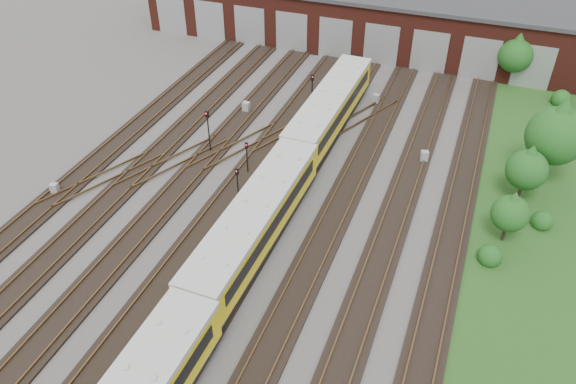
% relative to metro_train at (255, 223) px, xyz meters
% --- Properties ---
extents(ground, '(120.00, 120.00, 0.00)m').
position_rel_metro_train_xyz_m(ground, '(-2.00, -3.34, -2.01)').
color(ground, '#43403E').
rests_on(ground, ground).
extents(track_network, '(30.40, 70.00, 0.33)m').
position_rel_metro_train_xyz_m(track_network, '(-2.17, -2.76, -1.90)').
color(track_network, black).
rests_on(track_network, ground).
extents(maintenance_shed, '(51.00, 12.50, 6.35)m').
position_rel_metro_train_xyz_m(maintenance_shed, '(-2.01, 36.63, 1.19)').
color(maintenance_shed, '#4D1B13').
rests_on(maintenance_shed, ground).
extents(grass_verge, '(8.00, 55.00, 0.05)m').
position_rel_metro_train_xyz_m(grass_verge, '(17.00, 6.66, -1.99)').
color(grass_verge, '#1F4617').
rests_on(grass_verge, ground).
extents(metro_train, '(3.10, 47.93, 3.28)m').
position_rel_metro_train_xyz_m(metro_train, '(0.00, 0.00, 0.00)').
color(metro_train, black).
rests_on(metro_train, ground).
extents(signal_mast_0, '(0.32, 0.30, 3.85)m').
position_rel_metro_train_xyz_m(signal_mast_0, '(-8.08, 9.11, 0.43)').
color(signal_mast_0, black).
rests_on(signal_mast_0, ground).
extents(signal_mast_1, '(0.25, 0.24, 3.20)m').
position_rel_metro_train_xyz_m(signal_mast_1, '(-2.93, 3.57, 0.02)').
color(signal_mast_1, black).
rests_on(signal_mast_1, ground).
extents(signal_mast_2, '(0.33, 0.32, 3.23)m').
position_rel_metro_train_xyz_m(signal_mast_2, '(-2.79, 19.46, 0.08)').
color(signal_mast_2, black).
rests_on(signal_mast_2, ground).
extents(signal_mast_3, '(0.27, 0.26, 2.83)m').
position_rel_metro_train_xyz_m(signal_mast_3, '(-3.95, 7.41, -0.18)').
color(signal_mast_3, black).
rests_on(signal_mast_3, ground).
extents(relay_cabinet_0, '(0.64, 0.57, 0.93)m').
position_rel_metro_train_xyz_m(relay_cabinet_0, '(-16.27, -0.11, -1.55)').
color(relay_cabinet_0, '#949799').
rests_on(relay_cabinet_0, ground).
extents(relay_cabinet_1, '(0.65, 0.56, 1.03)m').
position_rel_metro_train_xyz_m(relay_cabinet_1, '(-8.06, 16.28, -1.50)').
color(relay_cabinet_1, '#949799').
rests_on(relay_cabinet_1, ground).
extents(relay_cabinet_2, '(0.78, 0.72, 1.06)m').
position_rel_metro_train_xyz_m(relay_cabinet_2, '(-2.48, 12.48, -1.48)').
color(relay_cabinet_2, '#949799').
rests_on(relay_cabinet_2, ground).
extents(relay_cabinet_3, '(0.66, 0.58, 0.97)m').
position_rel_metro_train_xyz_m(relay_cabinet_3, '(2.71, 22.11, -1.53)').
color(relay_cabinet_3, '#949799').
rests_on(relay_cabinet_3, ground).
extents(relay_cabinet_4, '(0.71, 0.64, 0.99)m').
position_rel_metro_train_xyz_m(relay_cabinet_4, '(8.67, 13.95, -1.52)').
color(relay_cabinet_4, '#949799').
rests_on(relay_cabinet_4, ground).
extents(tree_0, '(3.32, 3.32, 5.51)m').
position_rel_metro_train_xyz_m(tree_0, '(14.19, 30.72, 1.53)').
color(tree_0, black).
rests_on(tree_0, ground).
extents(tree_1, '(2.92, 2.92, 4.84)m').
position_rel_metro_train_xyz_m(tree_1, '(16.02, 11.35, 1.09)').
color(tree_1, black).
rests_on(tree_1, ground).
extents(tree_2, '(4.32, 4.32, 7.17)m').
position_rel_metro_train_xyz_m(tree_2, '(17.60, 14.53, 2.59)').
color(tree_2, black).
rests_on(tree_2, ground).
extents(tree_3, '(2.47, 2.47, 4.09)m').
position_rel_metro_train_xyz_m(tree_3, '(15.29, 6.43, 0.61)').
color(tree_3, black).
rests_on(tree_3, ground).
extents(bush_0, '(1.55, 1.55, 1.55)m').
position_rel_metro_train_xyz_m(bush_0, '(14.61, 3.93, -1.24)').
color(bush_0, '#184B15').
rests_on(bush_0, ground).
extents(bush_1, '(1.45, 1.45, 1.45)m').
position_rel_metro_train_xyz_m(bush_1, '(17.68, 8.83, -1.29)').
color(bush_1, '#184B15').
rests_on(bush_1, ground).
extents(bush_2, '(1.73, 1.73, 1.73)m').
position_rel_metro_train_xyz_m(bush_2, '(18.98, 28.12, -1.15)').
color(bush_2, '#184B15').
rests_on(bush_2, ground).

